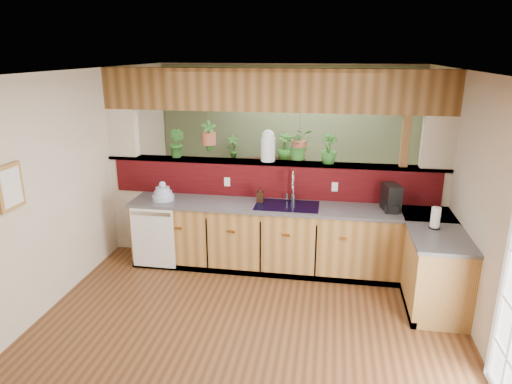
% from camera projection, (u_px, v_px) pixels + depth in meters
% --- Properties ---
extents(ground, '(4.60, 7.00, 0.01)m').
position_uv_depth(ground, '(255.00, 305.00, 5.27)').
color(ground, '#58341B').
rests_on(ground, ground).
extents(ceiling, '(4.60, 7.00, 0.01)m').
position_uv_depth(ceiling, '(255.00, 73.00, 4.49)').
color(ceiling, brown).
rests_on(ceiling, ground).
extents(wall_back, '(4.60, 0.02, 2.60)m').
position_uv_depth(wall_back, '(288.00, 139.00, 8.18)').
color(wall_back, beige).
rests_on(wall_back, ground).
extents(wall_left, '(0.02, 7.00, 2.60)m').
position_uv_depth(wall_left, '(58.00, 188.00, 5.24)').
color(wall_left, beige).
rests_on(wall_left, ground).
extents(wall_right, '(0.02, 7.00, 2.60)m').
position_uv_depth(wall_right, '(484.00, 210.00, 4.52)').
color(wall_right, beige).
rests_on(wall_right, ground).
extents(pass_through_partition, '(4.60, 0.21, 2.60)m').
position_uv_depth(pass_through_partition, '(274.00, 176.00, 6.18)').
color(pass_through_partition, beige).
rests_on(pass_through_partition, ground).
extents(pass_through_ledge, '(4.60, 0.21, 0.04)m').
position_uv_depth(pass_through_ledge, '(272.00, 163.00, 6.13)').
color(pass_through_ledge, brown).
rests_on(pass_through_ledge, ground).
extents(header_beam, '(4.60, 0.15, 0.55)m').
position_uv_depth(header_beam, '(273.00, 90.00, 5.85)').
color(header_beam, brown).
rests_on(header_beam, ground).
extents(sage_backwall, '(4.55, 0.02, 2.55)m').
position_uv_depth(sage_backwall, '(287.00, 139.00, 8.16)').
color(sage_backwall, '#586847').
rests_on(sage_backwall, ground).
extents(countertop, '(4.14, 1.52, 0.90)m').
position_uv_depth(countertop, '(331.00, 244.00, 5.82)').
color(countertop, olive).
rests_on(countertop, ground).
extents(dishwasher, '(0.58, 0.03, 0.82)m').
position_uv_depth(dishwasher, '(153.00, 238.00, 5.99)').
color(dishwasher, white).
rests_on(dishwasher, ground).
extents(navy_sink, '(0.82, 0.50, 0.18)m').
position_uv_depth(navy_sink, '(287.00, 211.00, 5.90)').
color(navy_sink, black).
rests_on(navy_sink, countertop).
extents(framed_print, '(0.04, 0.35, 0.45)m').
position_uv_depth(framed_print, '(10.00, 187.00, 4.41)').
color(framed_print, olive).
rests_on(framed_print, wall_left).
extents(faucet, '(0.18, 0.19, 0.43)m').
position_uv_depth(faucet, '(293.00, 185.00, 5.95)').
color(faucet, '#B7B7B2').
rests_on(faucet, countertop).
extents(dish_stack, '(0.29, 0.29, 0.26)m').
position_uv_depth(dish_stack, '(163.00, 194.00, 6.09)').
color(dish_stack, '#AABCDB').
rests_on(dish_stack, countertop).
extents(soap_dispenser, '(0.10, 0.10, 0.20)m').
position_uv_depth(soap_dispenser, '(260.00, 195.00, 6.00)').
color(soap_dispenser, '#331E12').
rests_on(soap_dispenser, countertop).
extents(coffee_maker, '(0.18, 0.30, 0.33)m').
position_uv_depth(coffee_maker, '(391.00, 199.00, 5.65)').
color(coffee_maker, black).
rests_on(coffee_maker, countertop).
extents(paper_towel, '(0.12, 0.12, 0.26)m').
position_uv_depth(paper_towel, '(435.00, 218.00, 5.10)').
color(paper_towel, black).
rests_on(paper_towel, countertop).
extents(glass_jar, '(0.19, 0.19, 0.42)m').
position_uv_depth(glass_jar, '(268.00, 145.00, 6.07)').
color(glass_jar, silver).
rests_on(glass_jar, pass_through_ledge).
extents(ledge_plant_left, '(0.28, 0.26, 0.42)m').
position_uv_depth(ledge_plant_left, '(177.00, 143.00, 6.27)').
color(ledge_plant_left, '#276121').
rests_on(ledge_plant_left, pass_through_ledge).
extents(ledge_plant_right, '(0.29, 0.29, 0.39)m').
position_uv_depth(ledge_plant_right, '(329.00, 149.00, 5.95)').
color(ledge_plant_right, '#276121').
rests_on(ledge_plant_right, pass_through_ledge).
extents(hanging_plant_a, '(0.26, 0.22, 0.53)m').
position_uv_depth(hanging_plant_a, '(208.00, 126.00, 6.13)').
color(hanging_plant_a, brown).
rests_on(hanging_plant_a, header_beam).
extents(hanging_plant_b, '(0.39, 0.34, 0.54)m').
position_uv_depth(hanging_plant_b, '(300.00, 131.00, 5.94)').
color(hanging_plant_b, brown).
rests_on(hanging_plant_b, header_beam).
extents(shelving_console, '(1.43, 0.92, 0.93)m').
position_uv_depth(shelving_console, '(264.00, 184.00, 8.24)').
color(shelving_console, black).
rests_on(shelving_console, ground).
extents(shelf_plant_a, '(0.26, 0.21, 0.42)m').
position_uv_depth(shelf_plant_a, '(233.00, 146.00, 8.13)').
color(shelf_plant_a, '#276121').
rests_on(shelf_plant_a, shelving_console).
extents(shelf_plant_b, '(0.28, 0.28, 0.47)m').
position_uv_depth(shelf_plant_b, '(285.00, 147.00, 7.98)').
color(shelf_plant_b, '#276121').
rests_on(shelf_plant_b, shelving_console).
extents(floor_plant, '(0.61, 0.53, 0.68)m').
position_uv_depth(floor_plant, '(311.00, 217.00, 7.08)').
color(floor_plant, '#276121').
rests_on(floor_plant, ground).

